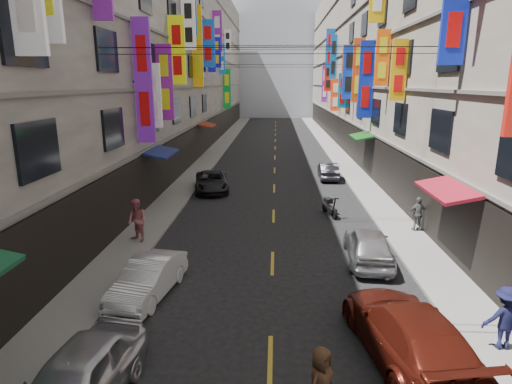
# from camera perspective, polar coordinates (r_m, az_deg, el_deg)

# --- Properties ---
(sidewalk_left) EXTENTS (2.00, 90.00, 0.12)m
(sidewalk_left) POSITION_cam_1_polar(r_m,az_deg,el_deg) (40.27, -6.06, 4.75)
(sidewalk_left) COLOR slate
(sidewalk_left) RESTS_ON ground
(sidewalk_right) EXTENTS (2.00, 90.00, 0.12)m
(sidewalk_right) POSITION_cam_1_polar(r_m,az_deg,el_deg) (40.24, 11.14, 4.56)
(sidewalk_right) COLOR slate
(sidewalk_right) RESTS_ON ground
(building_row_left) EXTENTS (10.14, 90.00, 19.00)m
(building_row_left) POSITION_cam_1_polar(r_m,az_deg,el_deg) (41.15, -15.11, 17.74)
(building_row_left) COLOR #9A968C
(building_row_left) RESTS_ON ground
(building_row_right) EXTENTS (10.14, 90.00, 19.00)m
(building_row_right) POSITION_cam_1_polar(r_m,az_deg,el_deg) (41.10, 20.49, 17.35)
(building_row_right) COLOR #ADA291
(building_row_right) RESTS_ON ground
(haze_block) EXTENTS (18.00, 8.00, 22.00)m
(haze_block) POSITION_cam_1_polar(r_m,az_deg,el_deg) (89.35, 2.75, 17.08)
(haze_block) COLOR #B1B7C5
(haze_block) RESTS_ON ground
(shop_signage) EXTENTS (14.00, 55.00, 11.75)m
(shop_signage) POSITION_cam_1_polar(r_m,az_deg,el_deg) (31.75, 2.54, 18.71)
(shop_signage) COLOR #0D34A3
(shop_signage) RESTS_ON ground
(street_awnings) EXTENTS (13.99, 35.20, 0.41)m
(street_awnings) POSITION_cam_1_polar(r_m,az_deg,el_deg) (23.58, -0.62, 5.28)
(street_awnings) COLOR #16532F
(street_awnings) RESTS_ON ground
(overhead_cables) EXTENTS (14.00, 38.04, 1.24)m
(overhead_cables) POSITION_cam_1_polar(r_m,az_deg,el_deg) (27.32, 2.64, 18.71)
(overhead_cables) COLOR black
(overhead_cables) RESTS_ON ground
(lane_markings) EXTENTS (0.12, 80.20, 0.01)m
(lane_markings) POSITION_cam_1_polar(r_m,az_deg,el_deg) (36.86, 2.52, 3.84)
(lane_markings) COLOR gold
(lane_markings) RESTS_ON ground
(scooter_far_right) EXTENTS (0.70, 1.77, 1.14)m
(scooter_far_right) POSITION_cam_1_polar(r_m,az_deg,el_deg) (22.57, 9.78, -2.01)
(scooter_far_right) COLOR black
(scooter_far_right) RESTS_ON ground
(car_left_near) EXTENTS (2.18, 4.29, 1.40)m
(car_left_near) POSITION_cam_1_polar(r_m,az_deg,el_deg) (10.39, -22.81, -22.30)
(car_left_near) COLOR silver
(car_left_near) RESTS_ON ground
(car_left_mid) EXTENTS (1.89, 3.88, 1.22)m
(car_left_mid) POSITION_cam_1_polar(r_m,az_deg,el_deg) (14.45, -14.19, -11.11)
(car_left_mid) COLOR white
(car_left_mid) RESTS_ON ground
(car_left_far) EXTENTS (2.73, 4.68, 1.23)m
(car_left_far) POSITION_cam_1_polar(r_m,az_deg,el_deg) (27.40, -5.95, 1.40)
(car_left_far) COLOR black
(car_left_far) RESTS_ON ground
(car_right_near) EXTENTS (2.87, 5.38, 1.48)m
(car_right_near) POSITION_cam_1_polar(r_m,az_deg,el_deg) (11.71, 19.64, -17.24)
(car_right_near) COLOR #57180E
(car_right_near) RESTS_ON ground
(car_right_mid) EXTENTS (1.86, 4.09, 1.36)m
(car_right_mid) POSITION_cam_1_polar(r_m,az_deg,el_deg) (17.07, 14.74, -6.86)
(car_right_mid) COLOR #A8A9AD
(car_right_mid) RESTS_ON ground
(car_right_far) EXTENTS (1.33, 3.65, 1.20)m
(car_right_far) POSITION_cam_1_polar(r_m,az_deg,el_deg) (31.13, 9.59, 2.81)
(car_right_far) COLOR #232229
(car_right_far) RESTS_ON ground
(pedestrian_lfar) EXTENTS (1.09, 1.01, 1.85)m
(pedestrian_lfar) POSITION_cam_1_polar(r_m,az_deg,el_deg) (18.89, -15.56, -3.67)
(pedestrian_lfar) COLOR #C26670
(pedestrian_lfar) RESTS_ON sidewalk_left
(pedestrian_rnear) EXTENTS (1.11, 0.61, 1.68)m
(pedestrian_rnear) POSITION_cam_1_polar(r_m,az_deg,el_deg) (12.89, 30.28, -14.30)
(pedestrian_rnear) COLOR #121333
(pedestrian_rnear) RESTS_ON sidewalk_right
(pedestrian_rfar) EXTENTS (0.97, 0.61, 1.58)m
(pedestrian_rfar) POSITION_cam_1_polar(r_m,az_deg,el_deg) (20.87, 20.79, -2.77)
(pedestrian_rfar) COLOR #515153
(pedestrian_rfar) RESTS_ON sidewalk_right
(pedestrian_crossing) EXTENTS (0.86, 0.92, 1.55)m
(pedestrian_crossing) POSITION_cam_1_polar(r_m,az_deg,el_deg) (9.67, 8.57, -23.75)
(pedestrian_crossing) COLOR #462D1C
(pedestrian_crossing) RESTS_ON ground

